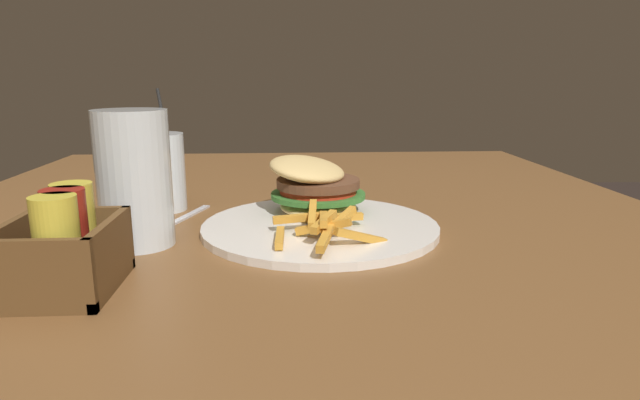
% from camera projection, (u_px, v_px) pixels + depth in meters
% --- Properties ---
extents(dining_table, '(1.46, 1.13, 0.77)m').
position_uv_depth(dining_table, '(297.00, 294.00, 0.73)').
color(dining_table, brown).
rests_on(dining_table, ground_plane).
extents(meal_plate_near, '(0.31, 0.31, 0.09)m').
position_uv_depth(meal_plate_near, '(317.00, 205.00, 0.73)').
color(meal_plate_near, white).
rests_on(meal_plate_near, dining_table).
extents(beer_glass, '(0.09, 0.09, 0.16)m').
position_uv_depth(beer_glass, '(135.00, 184.00, 0.63)').
color(beer_glass, silver).
rests_on(beer_glass, dining_table).
extents(juice_glass, '(0.07, 0.07, 0.18)m').
position_uv_depth(juice_glass, '(161.00, 174.00, 0.80)').
color(juice_glass, silver).
rests_on(juice_glass, dining_table).
extents(spoon, '(0.17, 0.08, 0.01)m').
position_uv_depth(spoon, '(161.00, 226.00, 0.71)').
color(spoon, silver).
rests_on(spoon, dining_table).
extents(condiment_caddy, '(0.12, 0.10, 0.10)m').
position_uv_depth(condiment_caddy, '(65.00, 249.00, 0.51)').
color(condiment_caddy, brown).
rests_on(condiment_caddy, dining_table).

